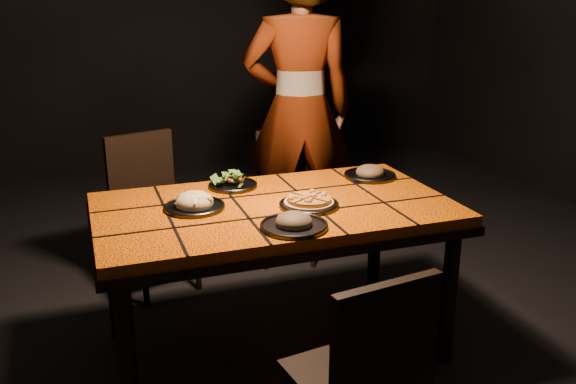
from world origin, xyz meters
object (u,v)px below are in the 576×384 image
object	(u,v)px
chair_far_right	(286,187)
diner	(299,110)
plate_pasta	(194,204)
chair_far_left	(150,201)
plate_pizza	(309,203)
chair_near	(366,371)
dining_table	(274,220)

from	to	relation	value
chair_far_right	diner	xyz separation A→B (m)	(0.09, 0.00, 0.49)
diner	plate_pasta	world-z (taller)	diner
chair_far_left	diner	distance (m)	1.08
chair_far_left	plate_pasta	distance (m)	0.92
diner	plate_pizza	xyz separation A→B (m)	(-0.38, -1.15, -0.20)
chair_far_left	plate_pasta	size ratio (longest dim) A/B	3.32
chair_near	chair_far_left	xyz separation A→B (m)	(-0.46, 1.90, 0.03)
plate_pizza	dining_table	bearing A→B (deg)	147.19
chair_far_right	diner	distance (m)	0.50
chair_far_right	plate_pasta	distance (m)	1.31
dining_table	plate_pasta	size ratio (longest dim) A/B	5.98
chair_far_right	diner	world-z (taller)	diner
plate_pasta	plate_pizza	bearing A→B (deg)	-16.30
chair_far_left	chair_far_right	size ratio (longest dim) A/B	1.09
dining_table	plate_pizza	world-z (taller)	plate_pizza
chair_near	chair_far_right	bearing A→B (deg)	-110.28
chair_far_left	plate_pasta	bearing A→B (deg)	-100.23
chair_near	plate_pasta	world-z (taller)	chair_near
chair_far_right	plate_pizza	size ratio (longest dim) A/B	2.67
dining_table	chair_far_right	world-z (taller)	chair_far_right
plate_pizza	chair_far_right	bearing A→B (deg)	75.82
dining_table	chair_far_right	xyz separation A→B (m)	(0.42, 1.06, -0.20)
plate_pasta	chair_near	bearing A→B (deg)	-70.86
chair_far_left	chair_near	bearing A→B (deg)	-93.43
chair_near	diner	bearing A→B (deg)	-112.63
plate_pasta	diner	bearing A→B (deg)	49.21
chair_far_right	diner	size ratio (longest dim) A/B	0.43
chair_near	chair_far_right	distance (m)	2.07
dining_table	plate_pizza	xyz separation A→B (m)	(0.14, -0.09, 0.10)
chair_far_right	plate_pasta	world-z (taller)	plate_pasta
chair_near	plate_pasta	xyz separation A→B (m)	(-0.35, 1.02, 0.29)
diner	plate_pizza	bearing A→B (deg)	83.59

